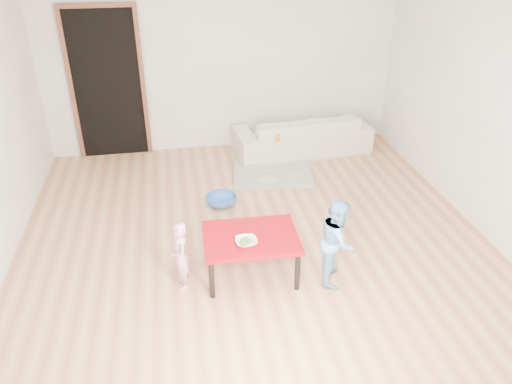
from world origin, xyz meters
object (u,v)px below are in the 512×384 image
object	(u,v)px
bowl	(246,242)
child_pink	(180,256)
sofa	(302,134)
red_table	(251,255)
child_blue	(337,241)
basin	(221,200)

from	to	relation	value
bowl	child_pink	size ratio (longest dim) A/B	0.30
sofa	bowl	bearing A→B (deg)	60.26
sofa	child_pink	distance (m)	3.36
red_table	child_blue	size ratio (longest dim) A/B	1.03
sofa	red_table	size ratio (longest dim) A/B	2.19
bowl	sofa	bearing A→B (deg)	65.71
bowl	child_pink	xyz separation A→B (m)	(-0.60, 0.06, -0.13)
sofa	child_blue	xyz separation A→B (m)	(-0.44, -2.92, 0.15)
red_table	bowl	world-z (taller)	bowl
child_pink	bowl	bearing A→B (deg)	71.21
red_table	child_pink	bearing A→B (deg)	-174.84
bowl	red_table	bearing A→B (deg)	63.31
child_blue	child_pink	bearing A→B (deg)	103.13
red_table	child_pink	xyz separation A→B (m)	(-0.67, -0.06, 0.12)
sofa	child_blue	world-z (taller)	child_blue
child_pink	child_blue	bearing A→B (deg)	71.54
child_pink	basin	world-z (taller)	child_pink
red_table	child_pink	size ratio (longest dim) A/B	1.31
child_pink	red_table	bearing A→B (deg)	82.20
red_table	basin	distance (m)	1.40
child_pink	basin	size ratio (longest dim) A/B	1.81
child_blue	basin	size ratio (longest dim) A/B	2.29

